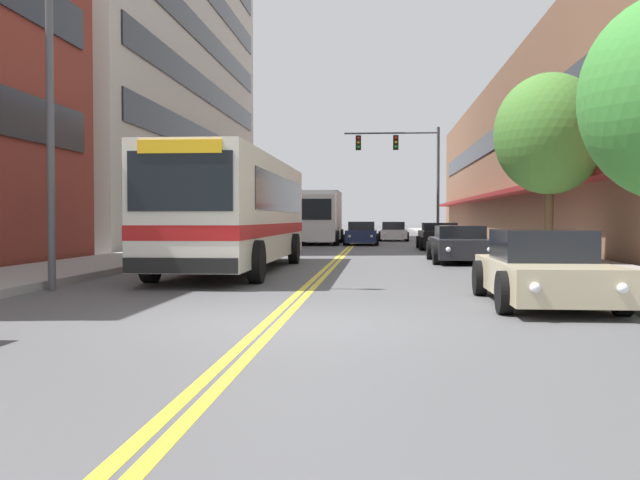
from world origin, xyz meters
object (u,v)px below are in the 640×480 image
(car_red_parked_left_near, at_px, (286,233))
(car_navy_moving_lead, at_px, (362,234))
(street_lamp_left_near, at_px, (60,38))
(street_tree_right_mid, at_px, (550,134))
(box_truck, at_px, (318,216))
(fire_hydrant, at_px, (577,258))
(car_charcoal_parked_right_far, at_px, (460,245))
(traffic_signal_mast, at_px, (407,161))
(city_bus, at_px, (238,208))
(car_slate_blue_parked_left_mid, at_px, (256,237))
(car_white_moving_second, at_px, (393,232))
(car_beige_parked_right_foreground, at_px, (542,270))
(car_black_parked_right_mid, at_px, (439,237))

(car_red_parked_left_near, distance_m, car_navy_moving_lead, 5.85)
(street_lamp_left_near, relative_size, street_tree_right_mid, 1.55)
(box_truck, xyz_separation_m, fire_hydrant, (8.04, -25.13, -1.02))
(street_tree_right_mid, xyz_separation_m, fire_hydrant, (-0.76, -5.99, -3.48))
(car_charcoal_parked_right_far, bearing_deg, traffic_signal_mast, 92.82)
(car_charcoal_parked_right_far, relative_size, street_lamp_left_near, 0.55)
(city_bus, height_order, car_navy_moving_lead, city_bus)
(street_lamp_left_near, height_order, fire_hydrant, street_lamp_left_near)
(car_slate_blue_parked_left_mid, xyz_separation_m, car_white_moving_second, (6.78, 14.88, -0.05))
(car_white_moving_second, relative_size, box_truck, 0.65)
(car_red_parked_left_near, xyz_separation_m, car_slate_blue_parked_left_mid, (-0.03, -10.79, 0.02))
(car_charcoal_parked_right_far, bearing_deg, city_bus, -147.17)
(car_charcoal_parked_right_far, relative_size, car_navy_moving_lead, 1.06)
(car_slate_blue_parked_left_mid, relative_size, street_lamp_left_near, 0.55)
(street_tree_right_mid, height_order, fire_hydrant, street_tree_right_mid)
(traffic_signal_mast, relative_size, fire_hydrant, 8.41)
(car_beige_parked_right_foreground, relative_size, fire_hydrant, 5.33)
(car_black_parked_right_mid, distance_m, box_truck, 9.26)
(traffic_signal_mast, bearing_deg, car_beige_parked_right_foreground, -88.08)
(car_black_parked_right_mid, xyz_separation_m, traffic_signal_mast, (-1.16, 10.34, 4.53))
(car_white_moving_second, xyz_separation_m, box_truck, (-4.54, -6.71, 1.04))
(street_tree_right_mid, bearing_deg, fire_hydrant, -97.26)
(car_white_moving_second, distance_m, box_truck, 8.17)
(traffic_signal_mast, bearing_deg, car_navy_moving_lead, -121.25)
(car_charcoal_parked_right_far, xyz_separation_m, street_lamp_left_near, (-9.35, -10.45, 4.62))
(city_bus, bearing_deg, car_beige_parked_right_foreground, -47.71)
(car_beige_parked_right_foreground, xyz_separation_m, traffic_signal_mast, (-1.10, 32.66, 4.54))
(car_slate_blue_parked_left_mid, xyz_separation_m, street_tree_right_mid, (11.04, -10.98, 3.45))
(car_red_parked_left_near, bearing_deg, fire_hydrant, -69.74)
(car_slate_blue_parked_left_mid, height_order, car_beige_parked_right_foreground, car_slate_blue_parked_left_mid)
(car_red_parked_left_near, height_order, car_white_moving_second, car_red_parked_left_near)
(city_bus, bearing_deg, car_white_moving_second, 79.81)
(car_charcoal_parked_right_far, distance_m, street_lamp_left_near, 14.76)
(street_tree_right_mid, distance_m, fire_hydrant, 6.97)
(street_tree_right_mid, bearing_deg, car_beige_parked_right_foreground, -103.62)
(street_lamp_left_near, bearing_deg, car_white_moving_second, 77.51)
(traffic_signal_mast, relative_size, street_lamp_left_near, 0.81)
(traffic_signal_mast, xyz_separation_m, fire_hydrant, (2.67, -28.99, -4.54))
(box_truck, relative_size, street_lamp_left_near, 0.73)
(car_beige_parked_right_foreground, bearing_deg, city_bus, 132.29)
(city_bus, bearing_deg, traffic_signal_mast, 76.87)
(car_charcoal_parked_right_far, height_order, street_tree_right_mid, street_tree_right_mid)
(car_charcoal_parked_right_far, distance_m, box_truck, 17.96)
(car_slate_blue_parked_left_mid, relative_size, car_navy_moving_lead, 1.05)
(city_bus, xyz_separation_m, car_beige_parked_right_foreground, (6.94, -7.62, -1.19))
(car_red_parked_left_near, relative_size, car_white_moving_second, 0.98)
(car_charcoal_parked_right_far, bearing_deg, street_lamp_left_near, -131.82)
(street_lamp_left_near, bearing_deg, car_charcoal_parked_right_far, 48.18)
(traffic_signal_mast, bearing_deg, street_tree_right_mid, -81.50)
(car_black_parked_right_mid, relative_size, street_tree_right_mid, 0.82)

